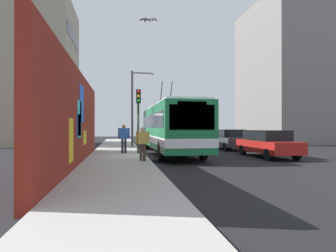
# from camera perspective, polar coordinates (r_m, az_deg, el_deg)

# --- Properties ---
(ground_plane) EXTENTS (80.00, 80.00, 0.00)m
(ground_plane) POSITION_cam_1_polar(r_m,az_deg,el_deg) (17.21, -4.34, -6.08)
(ground_plane) COLOR black
(sidewalk_slab) EXTENTS (48.00, 3.20, 0.15)m
(sidewalk_slab) POSITION_cam_1_polar(r_m,az_deg,el_deg) (17.14, -9.71, -5.85)
(sidewalk_slab) COLOR #ADA8A0
(sidewalk_slab) RESTS_ON ground_plane
(graffiti_wall) EXTENTS (15.18, 0.32, 4.22)m
(graffiti_wall) POSITION_cam_1_polar(r_m,az_deg,el_deg) (13.77, -17.07, 1.27)
(graffiti_wall) COLOR maroon
(graffiti_wall) RESTS_ON ground_plane
(building_far_left) EXTENTS (8.73, 6.26, 14.04)m
(building_far_left) POSITION_cam_1_polar(r_m,az_deg,el_deg) (32.26, -23.36, 9.18)
(building_far_left) COLOR #9E937F
(building_far_left) RESTS_ON ground_plane
(building_far_right) EXTENTS (11.27, 6.90, 15.68)m
(building_far_right) POSITION_cam_1_polar(r_m,az_deg,el_deg) (36.84, 21.21, 9.29)
(building_far_right) COLOR gray
(building_far_right) RESTS_ON ground_plane
(city_bus) EXTENTS (11.99, 2.56, 4.96)m
(city_bus) POSITION_cam_1_polar(r_m,az_deg,el_deg) (19.46, 0.40, -0.18)
(city_bus) COLOR #19723F
(city_bus) RESTS_ON ground_plane
(parked_car_red) EXTENTS (4.90, 1.83, 1.58)m
(parked_car_red) POSITION_cam_1_polar(r_m,az_deg,el_deg) (18.19, 18.54, -3.11)
(parked_car_red) COLOR #B21E19
(parked_car_red) RESTS_ON ground_plane
(parked_car_dark_gray) EXTENTS (4.93, 1.87, 1.58)m
(parked_car_dark_gray) POSITION_cam_1_polar(r_m,az_deg,el_deg) (23.87, 11.50, -2.43)
(parked_car_dark_gray) COLOR #38383D
(parked_car_dark_gray) RESTS_ON ground_plane
(parked_car_silver) EXTENTS (4.29, 1.78, 1.58)m
(parked_car_silver) POSITION_cam_1_polar(r_m,az_deg,el_deg) (29.97, 7.11, -1.99)
(parked_car_silver) COLOR #B7B7BC
(parked_car_silver) RESTS_ON ground_plane
(parked_car_champagne) EXTENTS (4.21, 1.85, 1.58)m
(parked_car_champagne) POSITION_cam_1_polar(r_m,az_deg,el_deg) (35.49, 4.48, -1.72)
(parked_car_champagne) COLOR #C6B793
(parked_car_champagne) RESTS_ON ground_plane
(pedestrian_at_curb) EXTENTS (0.22, 0.65, 1.61)m
(pedestrian_at_curb) POSITION_cam_1_polar(r_m,az_deg,el_deg) (14.16, -4.90, -2.92)
(pedestrian_at_curb) COLOR #3F3326
(pedestrian_at_curb) RESTS_ON sidewalk_slab
(pedestrian_midblock) EXTENTS (0.24, 0.71, 1.79)m
(pedestrian_midblock) POSITION_cam_1_polar(r_m,az_deg,el_deg) (18.32, -8.50, -1.91)
(pedestrian_midblock) COLOR #1E1E2D
(pedestrian_midblock) RESTS_ON sidewalk_slab
(traffic_light) EXTENTS (0.49, 0.28, 3.93)m
(traffic_light) POSITION_cam_1_polar(r_m,az_deg,el_deg) (18.22, -5.74, 3.09)
(traffic_light) COLOR #2D382D
(traffic_light) RESTS_ON sidewalk_slab
(street_lamp) EXTENTS (0.44, 1.92, 6.24)m
(street_lamp) POSITION_cam_1_polar(r_m,az_deg,el_deg) (24.56, -6.38, 4.48)
(street_lamp) COLOR #4C4C51
(street_lamp) RESTS_ON sidewalk_slab
(flying_pigeons) EXTENTS (4.90, 1.42, 1.90)m
(flying_pigeons) POSITION_cam_1_polar(r_m,az_deg,el_deg) (17.23, -3.54, 19.77)
(flying_pigeons) COLOR slate
(curbside_puddle) EXTENTS (1.99, 1.99, 0.00)m
(curbside_puddle) POSITION_cam_1_polar(r_m,az_deg,el_deg) (15.23, -1.38, -6.83)
(curbside_puddle) COLOR black
(curbside_puddle) RESTS_ON ground_plane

